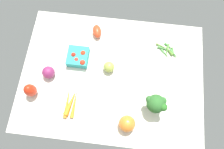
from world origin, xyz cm
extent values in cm
cube|color=silver|center=(0.00, 0.00, 1.00)|extent=(104.00, 76.00, 2.00)
ellipsoid|color=red|center=(12.27, -26.12, 4.58)|extent=(7.40, 9.75, 5.17)
cone|color=orange|center=(18.47, 18.79, 3.04)|extent=(2.38, 15.52, 2.08)
cone|color=orange|center=(20.44, 18.63, 3.50)|extent=(6.20, 14.48, 2.99)
cone|color=orange|center=(22.44, 18.46, 3.06)|extent=(2.60, 17.24, 2.11)
sphere|color=#802859|center=(35.49, 3.48, 5.53)|extent=(7.06, 7.06, 7.06)
cylinder|color=#9BC173|center=(-24.28, 15.29, 4.63)|extent=(2.85, 2.85, 5.25)
sphere|color=#2A6128|center=(-24.28, 15.29, 10.86)|extent=(9.63, 9.63, 9.63)
sphere|color=#2D5A2B|center=(-27.78, 13.68, 10.52)|extent=(2.88, 2.88, 2.88)
sphere|color=#2C5F29|center=(-20.80, 13.64, 11.60)|extent=(3.87, 3.87, 3.87)
sphere|color=#2B6729|center=(-27.65, 13.42, 10.83)|extent=(4.15, 4.15, 4.15)
sphere|color=#286622|center=(-27.69, 17.09, 12.98)|extent=(4.06, 4.06, 4.06)
cube|color=teal|center=(20.83, -8.24, 4.53)|extent=(11.89, 11.89, 5.05)
sphere|color=red|center=(23.14, -8.26, 6.82)|extent=(2.64, 2.64, 2.64)
sphere|color=red|center=(17.20, -4.13, 6.81)|extent=(3.11, 3.11, 3.11)
sphere|color=red|center=(17.92, -10.04, 6.31)|extent=(3.19, 3.19, 3.19)
sphere|color=red|center=(21.00, -5.66, 6.36)|extent=(2.59, 2.59, 2.59)
cone|color=#588134|center=(-28.38, -21.42, 2.64)|extent=(9.10, 4.51, 1.28)
cone|color=#408F38|center=(-31.87, -22.02, 2.68)|extent=(6.20, 5.11, 1.36)
cone|color=#447C3D|center=(-29.06, -20.13, 2.86)|extent=(8.50, 3.44, 1.72)
cone|color=#498F43|center=(-29.95, -16.90, 2.60)|extent=(6.19, 6.31, 1.21)
cone|color=#4F7C2B|center=(-31.74, -19.19, 2.97)|extent=(6.09, 6.35, 1.94)
cone|color=#488A41|center=(-34.96, -17.36, 2.84)|extent=(6.35, 6.63, 1.68)
cone|color=#55893D|center=(-30.75, -19.07, 2.73)|extent=(2.96, 9.17, 1.46)
cone|color=#447C36|center=(-34.65, -17.83, 2.63)|extent=(3.22, 7.78, 1.26)
sphere|color=#95A644|center=(2.22, -3.86, 5.15)|extent=(6.31, 6.31, 6.31)
sphere|color=orange|center=(-10.91, 26.45, 6.34)|extent=(8.68, 8.68, 8.68)
ellipsoid|color=red|center=(42.47, 15.11, 7.02)|extent=(7.52, 7.52, 10.03)
camera|label=1|loc=(-4.60, 38.74, 118.35)|focal=34.26mm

